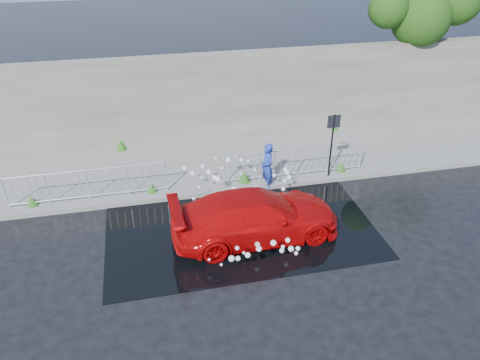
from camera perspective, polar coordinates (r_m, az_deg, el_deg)
The scene contains 13 objects.
ground at distance 13.51m, azimuth -1.20°, elevation -8.35°, with size 90.00×90.00×0.00m, color black.
pavement at distance 17.61m, azimuth -4.44°, elevation 1.80°, with size 30.00×4.00×0.15m, color slate.
curb at distance 15.89m, azimuth -3.36°, elevation -1.53°, with size 30.00×0.25×0.16m, color slate.
retaining_wall at distance 18.86m, azimuth -5.68°, elevation 9.79°, with size 30.00×0.60×3.50m, color #5A584C.
puddle at distance 14.37m, azimuth -0.03°, elevation -5.64°, with size 8.00×5.00×0.01m, color black.
sign_post at distance 16.28m, azimuth 11.20°, elevation 5.30°, with size 0.45×0.06×2.50m.
tree at distance 21.64m, azimuth 21.81°, elevation 18.53°, with size 4.83×2.45×6.22m.
railing_left at distance 15.85m, azimuth -18.05°, elevation -0.43°, with size 5.05×0.05×1.10m.
railing_right at distance 16.51m, azimuth 6.70°, elevation 2.22°, with size 5.05×0.05×1.10m.
weeds at distance 17.09m, azimuth -5.17°, elevation 1.79°, with size 12.17×3.93×0.42m.
water_spray at distance 14.40m, azimuth 0.13°, elevation -2.18°, with size 3.51×5.47×1.13m.
red_car at distance 13.57m, azimuth 1.95°, elevation -4.42°, with size 2.00×4.91×1.42m, color #BD0708.
person at distance 15.86m, azimuth 3.32°, elevation 1.61°, with size 0.62×0.40×1.69m, color #2237AE.
Camera 1 is at (-2.02, -10.39, 8.39)m, focal length 35.00 mm.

